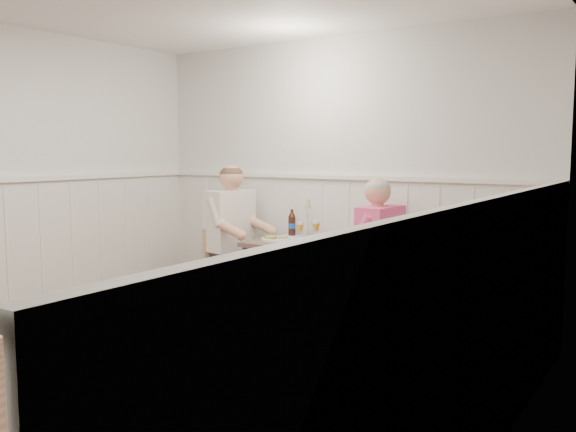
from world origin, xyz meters
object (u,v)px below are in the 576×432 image
object	(u,v)px
chair_left	(228,267)
grass_vase	(306,219)
man_in_pink	(375,270)
chair_right	(387,282)
beer_bottle	(292,224)
diner_cream	(233,250)
dining_table	(300,253)

from	to	relation	value
chair_left	grass_vase	size ratio (longest dim) A/B	2.14
chair_left	man_in_pink	xyz separation A→B (m)	(1.53, 0.07, 0.12)
chair_right	beer_bottle	size ratio (longest dim) A/B	3.30
diner_cream	beer_bottle	world-z (taller)	diner_cream
chair_left	beer_bottle	xyz separation A→B (m)	(0.52, 0.33, 0.42)
chair_right	diner_cream	world-z (taller)	diner_cream
chair_right	man_in_pink	size ratio (longest dim) A/B	0.62
dining_table	grass_vase	world-z (taller)	grass_vase
dining_table	man_in_pink	world-z (taller)	man_in_pink
dining_table	man_in_pink	xyz separation A→B (m)	(0.74, -0.00, -0.08)
man_in_pink	grass_vase	bearing A→B (deg)	161.52
man_in_pink	beer_bottle	xyz separation A→B (m)	(-1.01, 0.27, 0.29)
chair_right	beer_bottle	xyz separation A→B (m)	(-1.08, 0.18, 0.40)
dining_table	diner_cream	distance (m)	0.76
chair_right	grass_vase	size ratio (longest dim) A/B	2.20
dining_table	diner_cream	world-z (taller)	diner_cream
dining_table	chair_right	xyz separation A→B (m)	(0.81, 0.09, -0.19)
chair_left	beer_bottle	world-z (taller)	beer_bottle
beer_bottle	man_in_pink	bearing A→B (deg)	-14.91
dining_table	chair_left	xyz separation A→B (m)	(-0.79, -0.07, -0.20)
chair_right	grass_vase	xyz separation A→B (m)	(-0.93, 0.19, 0.46)
diner_cream	beer_bottle	xyz separation A→B (m)	(0.49, 0.28, 0.26)
dining_table	chair_right	size ratio (longest dim) A/B	1.05
chair_left	grass_vase	xyz separation A→B (m)	(0.67, 0.35, 0.48)
dining_table	grass_vase	distance (m)	0.41
chair_right	diner_cream	size ratio (longest dim) A/B	0.58
dining_table	diner_cream	bearing A→B (deg)	-178.62
dining_table	beer_bottle	size ratio (longest dim) A/B	3.46
diner_cream	grass_vase	bearing A→B (deg)	25.33
chair_left	chair_right	bearing A→B (deg)	5.68
dining_table	beer_bottle	distance (m)	0.43
grass_vase	beer_bottle	bearing A→B (deg)	-172.52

